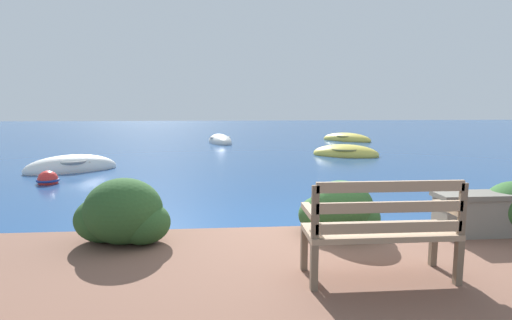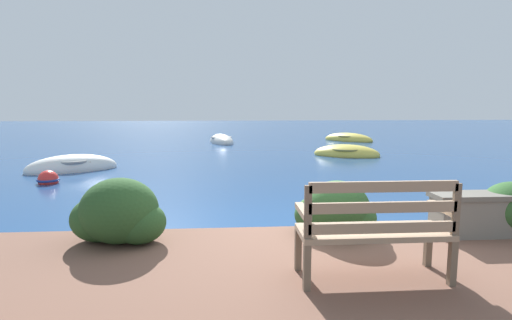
# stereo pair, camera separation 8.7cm
# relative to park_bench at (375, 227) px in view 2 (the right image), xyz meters

# --- Properties ---
(ground_plane) EXTENTS (80.00, 80.00, 0.00)m
(ground_plane) POSITION_rel_park_bench_xyz_m (-0.23, 1.62, -0.70)
(ground_plane) COLOR navy
(park_bench) EXTENTS (1.34, 0.48, 0.93)m
(park_bench) POSITION_rel_park_bench_xyz_m (0.00, 0.00, 0.00)
(park_bench) COLOR brown
(park_bench) RESTS_ON patio_terrace
(stone_wall) EXTENTS (1.50, 0.38, 0.51)m
(stone_wall) POSITION_rel_park_bench_xyz_m (1.88, 1.12, -0.22)
(stone_wall) COLOR slate
(stone_wall) RESTS_ON patio_terrace
(hedge_clump_far_left) EXTENTS (1.09, 0.78, 0.74)m
(hedge_clump_far_left) POSITION_rel_park_bench_xyz_m (-2.52, 1.16, -0.16)
(hedge_clump_far_left) COLOR #284C23
(hedge_clump_far_left) RESTS_ON patio_terrace
(hedge_clump_left) EXTENTS (0.97, 0.69, 0.66)m
(hedge_clump_left) POSITION_rel_park_bench_xyz_m (-0.00, 1.26, -0.20)
(hedge_clump_left) COLOR #2D5628
(hedge_clump_left) RESTS_ON patio_terrace
(hedge_clump_centre) EXTENTS (0.93, 0.67, 0.63)m
(hedge_clump_centre) POSITION_rel_park_bench_xyz_m (2.14, 1.18, -0.21)
(hedge_clump_centre) COLOR #2D5628
(hedge_clump_centre) RESTS_ON patio_terrace
(rowboat_nearest) EXTENTS (2.51, 1.98, 0.76)m
(rowboat_nearest) POSITION_rel_park_bench_xyz_m (-5.49, 7.69, -0.64)
(rowboat_nearest) COLOR silver
(rowboat_nearest) RESTS_ON ground_plane
(rowboat_mid) EXTENTS (2.57, 2.06, 0.69)m
(rowboat_mid) POSITION_rel_park_bench_xyz_m (2.86, 10.29, -0.64)
(rowboat_mid) COLOR #DBC64C
(rowboat_mid) RESTS_ON ground_plane
(rowboat_far) EXTENTS (1.52, 2.76, 0.72)m
(rowboat_far) POSITION_rel_park_bench_xyz_m (-1.57, 15.39, -0.64)
(rowboat_far) COLOR silver
(rowboat_far) RESTS_ON ground_plane
(rowboat_outer) EXTENTS (2.51, 2.62, 0.69)m
(rowboat_outer) POSITION_rel_park_bench_xyz_m (4.66, 15.96, -0.64)
(rowboat_outer) COLOR #DBC64C
(rowboat_outer) RESTS_ON ground_plane
(mooring_buoy) EXTENTS (0.48, 0.48, 0.44)m
(mooring_buoy) POSITION_rel_park_bench_xyz_m (-5.36, 5.91, -0.63)
(mooring_buoy) COLOR red
(mooring_buoy) RESTS_ON ground_plane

